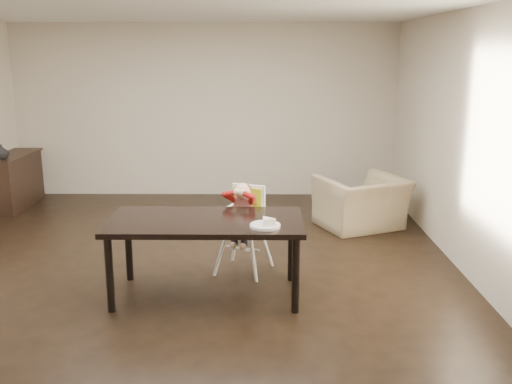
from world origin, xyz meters
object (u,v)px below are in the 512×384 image
dining_table (206,228)px  armchair (362,194)px  high_chair (244,209)px  sideboard (14,181)px

dining_table → armchair: armchair is taller
dining_table → high_chair: bearing=61.8°
high_chair → armchair: (1.49, 1.53, -0.22)m
armchair → sideboard: armchair is taller
dining_table → high_chair: 0.72m
dining_table → armchair: size_ratio=1.73×
dining_table → high_chair: (0.34, 0.64, 0.00)m
dining_table → armchair: (1.83, 2.16, -0.22)m
dining_table → armchair: bearing=49.8°
high_chair → armchair: 2.14m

